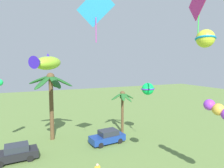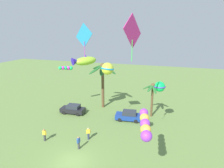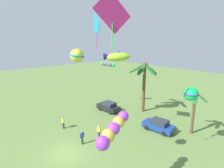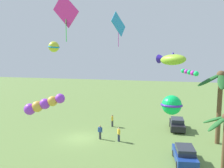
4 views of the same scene
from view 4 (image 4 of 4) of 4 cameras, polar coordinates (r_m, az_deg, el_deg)
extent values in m
plane|color=olive|center=(27.72, -7.63, -13.02)|extent=(120.00, 120.00, 0.00)
cylinder|color=brown|center=(19.41, 25.70, -14.69)|extent=(0.34, 0.34, 5.15)
ellipsoid|color=#236028|center=(19.44, 25.69, -7.74)|extent=(1.65, 0.56, 1.04)
ellipsoid|color=#236028|center=(18.82, 23.69, -7.94)|extent=(1.07, 1.74, 0.94)
ellipsoid|color=#236028|center=(18.32, 24.28, -8.83)|extent=(1.11, 1.61, 1.19)
cylinder|color=brown|center=(27.44, 24.65, -5.75)|extent=(0.48, 0.48, 7.44)
ellipsoid|color=#1E5623|center=(25.72, 25.17, 0.60)|extent=(2.67, 1.13, 1.60)
ellipsoid|color=#1E5623|center=(27.68, 23.04, 1.10)|extent=(2.46, 2.27, 1.64)
ellipsoid|color=#1E5623|center=(26.39, 22.65, 0.91)|extent=(1.45, 2.71, 1.58)
sphere|color=brown|center=(26.88, 25.07, 2.01)|extent=(0.92, 0.92, 0.92)
cube|color=black|center=(31.42, 15.57, -9.61)|extent=(3.99, 1.91, 0.70)
cube|color=#282D38|center=(31.10, 15.63, -8.58)|extent=(2.11, 1.60, 0.56)
cylinder|color=black|center=(32.59, 13.97, -9.49)|extent=(0.61, 0.21, 0.60)
cylinder|color=black|center=(32.74, 16.74, -9.51)|extent=(0.61, 0.21, 0.60)
cylinder|color=black|center=(30.29, 14.26, -10.80)|extent=(0.61, 0.21, 0.60)
cylinder|color=black|center=(30.44, 17.25, -10.81)|extent=(0.61, 0.21, 0.60)
cube|color=navy|center=(22.70, 17.26, -16.41)|extent=(4.06, 2.12, 0.70)
cube|color=#282D38|center=(22.32, 17.40, -15.08)|extent=(2.18, 1.71, 0.56)
cylinder|color=black|center=(23.79, 14.78, -15.97)|extent=(0.62, 0.25, 0.60)
cylinder|color=black|center=(24.05, 18.62, -15.85)|extent=(0.62, 0.25, 0.60)
cylinder|color=black|center=(21.61, 15.67, -18.48)|extent=(0.62, 0.25, 0.60)
cylinder|color=black|center=(21.90, 19.93, -18.30)|extent=(0.62, 0.25, 0.60)
cylinder|color=#2D3351|center=(26.50, 1.66, -12.97)|extent=(0.26, 0.26, 0.84)
cube|color=yellow|center=(26.27, 1.67, -11.55)|extent=(0.44, 0.38, 0.54)
sphere|color=beige|center=(26.15, 1.67, -10.78)|extent=(0.21, 0.21, 0.21)
cylinder|color=yellow|center=(26.49, 1.53, -11.50)|extent=(0.09, 0.09, 0.52)
cylinder|color=yellow|center=(26.07, 1.81, -11.82)|extent=(0.09, 0.09, 0.52)
cylinder|color=#38383D|center=(27.21, -2.92, -12.42)|extent=(0.26, 0.26, 0.84)
cube|color=#2D519E|center=(26.98, -2.93, -11.04)|extent=(0.28, 0.41, 0.54)
sphere|color=#A37556|center=(26.87, -2.93, -10.28)|extent=(0.21, 0.21, 0.21)
cylinder|color=#2D519E|center=(26.91, -2.47, -11.20)|extent=(0.09, 0.09, 0.52)
cylinder|color=#2D519E|center=(27.09, -3.38, -11.08)|extent=(0.09, 0.09, 0.52)
cylinder|color=#38383D|center=(31.56, 0.08, -9.60)|extent=(0.26, 0.26, 0.84)
cube|color=yellow|center=(31.37, 0.08, -8.39)|extent=(0.41, 0.28, 0.54)
sphere|color=#A37556|center=(31.27, 0.08, -7.73)|extent=(0.21, 0.21, 0.21)
cylinder|color=yellow|center=(31.16, 0.04, -8.59)|extent=(0.09, 0.09, 0.52)
cylinder|color=yellow|center=(31.60, 0.12, -8.36)|extent=(0.09, 0.09, 0.52)
cube|color=#2793C9|center=(25.11, 1.59, 14.41)|extent=(2.44, 1.03, 2.58)
cylinder|color=#C732AC|center=(24.97, 1.58, 11.02)|extent=(0.06, 0.06, 1.70)
ellipsoid|color=#96CA2F|center=(26.99, 14.61, 5.75)|extent=(3.41, 3.65, 1.38)
cone|color=#2F1AA6|center=(27.93, 12.21, 6.04)|extent=(1.52, 1.52, 1.11)
cone|color=#2F1AA6|center=(26.98, 14.65, 6.90)|extent=(0.93, 0.93, 0.68)
cube|color=#D02986|center=(20.51, -11.24, 17.16)|extent=(0.97, 2.69, 2.83)
cylinder|color=#31D942|center=(20.29, -11.12, 12.67)|extent=(0.06, 0.06, 1.84)
sphere|color=#1BE669|center=(31.51, 19.82, 2.38)|extent=(0.67, 0.67, 0.67)
sphere|color=#E832D4|center=(31.72, 19.09, 2.56)|extent=(0.64, 0.64, 0.64)
sphere|color=#1BE669|center=(31.94, 18.36, 2.73)|extent=(0.61, 0.61, 0.61)
sphere|color=#E832D4|center=(32.16, 17.65, 2.91)|extent=(0.59, 0.59, 0.59)
sphere|color=#1BE669|center=(32.39, 16.95, 3.07)|extent=(0.56, 0.56, 0.56)
sphere|color=#9B38E3|center=(20.27, -19.40, -5.82)|extent=(0.94, 0.94, 0.94)
sphere|color=gold|center=(20.03, -17.74, -5.26)|extent=(0.90, 0.90, 0.90)
sphere|color=#9B38E3|center=(19.81, -16.05, -4.68)|extent=(0.87, 0.87, 0.87)
sphere|color=gold|center=(19.60, -14.31, -4.08)|extent=(0.83, 0.83, 0.83)
sphere|color=#9B38E3|center=(19.42, -12.55, -3.47)|extent=(0.79, 0.79, 0.79)
sphere|color=#0DCF57|center=(16.73, 14.34, -4.98)|extent=(1.36, 1.36, 1.36)
torus|color=#4D2AB1|center=(16.73, 14.34, -4.98)|extent=(2.01, 2.01, 0.23)
sphere|color=#C4D233|center=(22.45, -14.01, 8.80)|extent=(0.98, 0.98, 0.98)
torus|color=#1585C4|center=(22.45, -14.01, 8.80)|extent=(1.50, 1.50, 0.29)
camera|label=1|loc=(34.26, -18.80, 5.78)|focal=31.84mm
camera|label=2|loc=(29.05, -46.04, 12.30)|focal=30.85mm
camera|label=3|loc=(19.42, -51.80, 10.08)|focal=30.34mm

